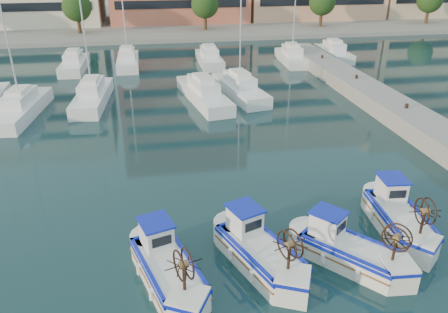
% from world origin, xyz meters
% --- Properties ---
extents(ground, '(300.00, 300.00, 0.00)m').
position_xyz_m(ground, '(0.00, 0.00, 0.00)').
color(ground, '#17373D').
rests_on(ground, ground).
extents(yacht_marina, '(36.52, 22.38, 11.50)m').
position_xyz_m(yacht_marina, '(-3.32, 27.61, 0.53)').
color(yacht_marina, white).
rests_on(yacht_marina, ground).
extents(fishing_boat_a, '(2.84, 4.39, 2.66)m').
position_xyz_m(fishing_boat_a, '(-4.76, 0.32, 0.73)').
color(fishing_boat_a, white).
rests_on(fishing_boat_a, ground).
extents(fishing_boat_b, '(3.09, 4.45, 2.68)m').
position_xyz_m(fishing_boat_b, '(-1.15, 0.69, 0.74)').
color(fishing_boat_b, white).
rests_on(fishing_boat_b, ground).
extents(fishing_boat_c, '(3.77, 4.03, 2.54)m').
position_xyz_m(fishing_boat_c, '(2.33, 0.17, 0.70)').
color(fishing_boat_c, white).
rests_on(fishing_boat_c, ground).
extents(fishing_boat_d, '(2.08, 4.35, 2.66)m').
position_xyz_m(fishing_boat_d, '(5.53, 1.94, 0.73)').
color(fishing_boat_d, white).
rests_on(fishing_boat_d, ground).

